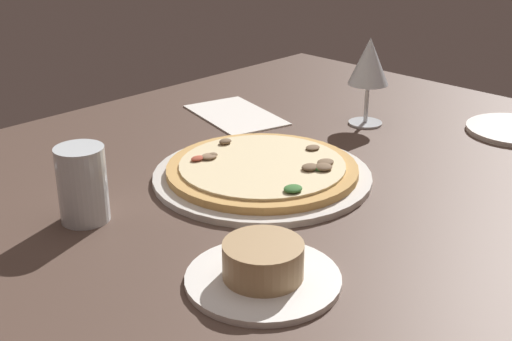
% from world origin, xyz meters
% --- Properties ---
extents(dining_table, '(1.50, 1.10, 0.04)m').
position_xyz_m(dining_table, '(0.00, 0.00, 0.02)').
color(dining_table, brown).
rests_on(dining_table, ground).
extents(pizza_main, '(0.34, 0.34, 0.03)m').
position_xyz_m(pizza_main, '(-0.07, -0.04, 0.05)').
color(pizza_main, silver).
rests_on(pizza_main, dining_table).
extents(ramekin_on_saucer, '(0.18, 0.18, 0.05)m').
position_xyz_m(ramekin_on_saucer, '(0.15, 0.17, 0.06)').
color(ramekin_on_saucer, white).
rests_on(ramekin_on_saucer, dining_table).
extents(wine_glass_far, '(0.08, 0.08, 0.17)m').
position_xyz_m(wine_glass_far, '(-0.39, -0.08, 0.16)').
color(wine_glass_far, silver).
rests_on(wine_glass_far, dining_table).
extents(water_glass, '(0.07, 0.07, 0.11)m').
position_xyz_m(water_glass, '(0.20, -0.11, 0.09)').
color(water_glass, silver).
rests_on(water_glass, dining_table).
extents(paper_menu, '(0.18, 0.24, 0.00)m').
position_xyz_m(paper_menu, '(-0.25, -0.29, 0.04)').
color(paper_menu, white).
rests_on(paper_menu, dining_table).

